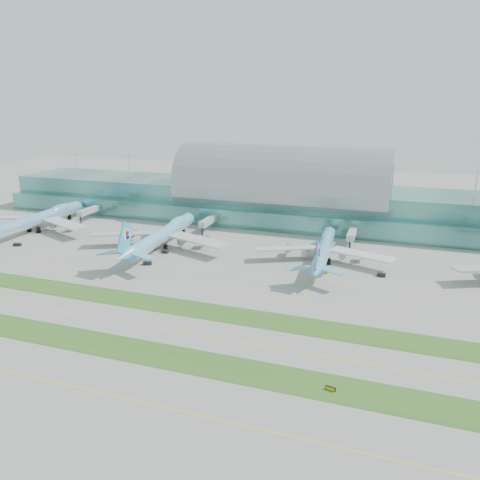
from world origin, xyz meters
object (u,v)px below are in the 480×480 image
at_px(airliner_c, 324,248).
at_px(taxiway_sign_east, 331,389).
at_px(airliner_a, 39,218).
at_px(airliner_b, 163,234).
at_px(terminal, 282,196).

distance_m(airliner_c, taxiway_sign_east, 95.72).
relative_size(airliner_a, airliner_b, 1.00).
bearing_deg(terminal, airliner_c, -61.27).
bearing_deg(taxiway_sign_east, terminal, 119.60).
distance_m(terminal, airliner_a, 133.73).
distance_m(airliner_a, airliner_b, 77.62).
bearing_deg(airliner_b, airliner_a, 172.91).
bearing_deg(airliner_c, terminal, 115.07).
bearing_deg(airliner_c, airliner_a, 176.07).
xyz_separation_m(terminal, airliner_c, (35.02, -63.88, -8.47)).
bearing_deg(airliner_c, airliner_b, -179.91).
height_order(airliner_c, taxiway_sign_east, airliner_c).
xyz_separation_m(airliner_c, taxiway_sign_east, (17.03, -94.05, -5.22)).
bearing_deg(taxiway_sign_east, airliner_a, 162.18).
bearing_deg(airliner_a, terminal, 28.45).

